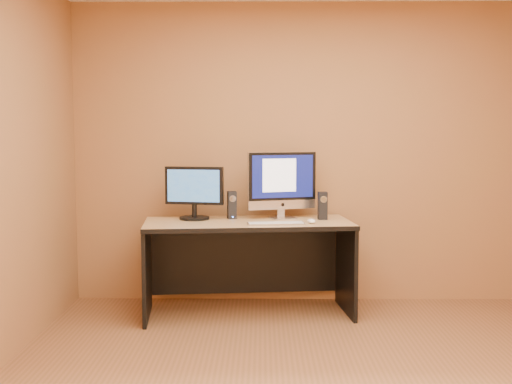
% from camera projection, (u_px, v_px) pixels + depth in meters
% --- Properties ---
extents(walls, '(4.00, 4.00, 2.60)m').
position_uv_depth(walls, '(325.00, 166.00, 3.61)').
color(walls, '#8E5B39').
rests_on(walls, ground).
extents(desk, '(1.73, 0.90, 0.77)m').
position_uv_depth(desk, '(248.00, 268.00, 5.21)').
color(desk, tan).
rests_on(desk, ground).
extents(imac, '(0.63, 0.38, 0.57)m').
position_uv_depth(imac, '(283.00, 185.00, 5.31)').
color(imac, silver).
rests_on(imac, desk).
extents(second_monitor, '(0.54, 0.34, 0.44)m').
position_uv_depth(second_monitor, '(194.00, 193.00, 5.28)').
color(second_monitor, black).
rests_on(second_monitor, desk).
extents(speaker_left, '(0.08, 0.09, 0.23)m').
position_uv_depth(speaker_left, '(232.00, 205.00, 5.33)').
color(speaker_left, black).
rests_on(speaker_left, desk).
extents(speaker_right, '(0.08, 0.08, 0.23)m').
position_uv_depth(speaker_right, '(323.00, 206.00, 5.28)').
color(speaker_right, black).
rests_on(speaker_right, desk).
extents(keyboard, '(0.46, 0.18, 0.02)m').
position_uv_depth(keyboard, '(276.00, 223.00, 5.00)').
color(keyboard, '#B0B1B4').
rests_on(keyboard, desk).
extents(mouse, '(0.07, 0.11, 0.04)m').
position_uv_depth(mouse, '(312.00, 221.00, 5.06)').
color(mouse, white).
rests_on(mouse, desk).
extents(cable_a, '(0.09, 0.22, 0.01)m').
position_uv_depth(cable_a, '(286.00, 217.00, 5.44)').
color(cable_a, black).
rests_on(cable_a, desk).
extents(cable_b, '(0.03, 0.19, 0.01)m').
position_uv_depth(cable_b, '(275.00, 217.00, 5.44)').
color(cable_b, black).
rests_on(cable_b, desk).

